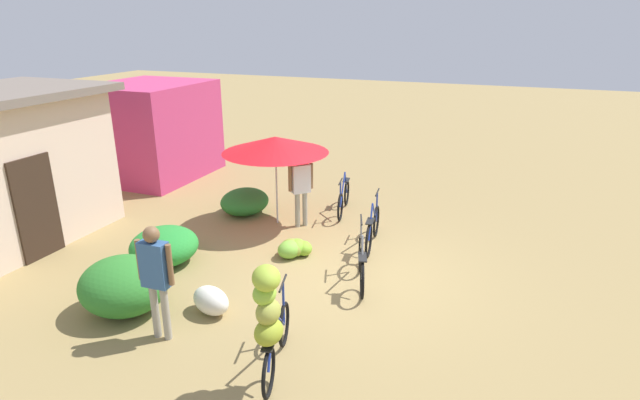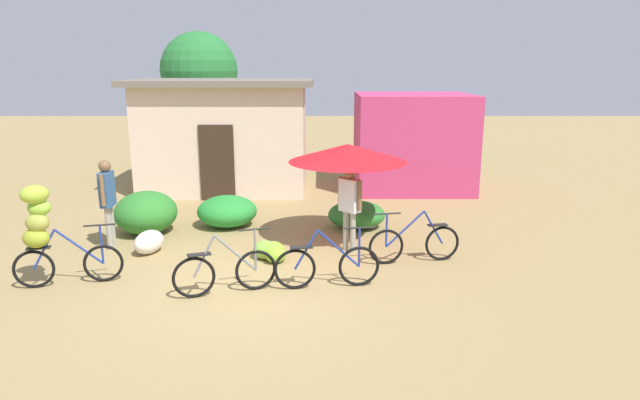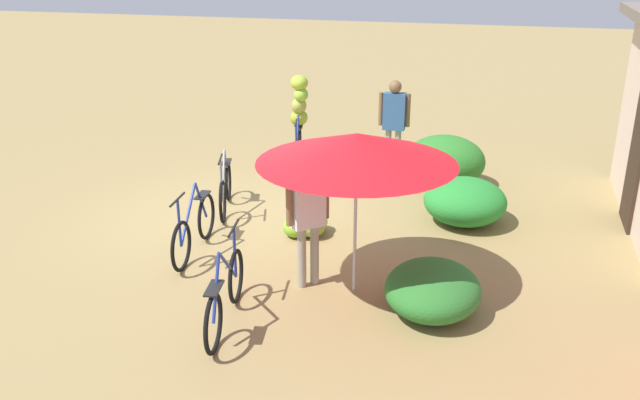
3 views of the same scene
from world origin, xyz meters
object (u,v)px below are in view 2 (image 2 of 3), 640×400
Objects in this scene: tree_behind_building at (200,71)px; banana_pile_on_ground at (272,251)px; bicycle_center_loaded at (328,266)px; person_vendor at (350,201)px; bicycle_by_shop at (415,243)px; produce_sack at (150,242)px; building_low at (225,135)px; shop_pink at (413,142)px; bicycle_leftmost at (45,228)px; person_bystander at (108,194)px; market_umbrella at (348,153)px; bicycle_near_pile at (226,272)px.

tree_behind_building is 9.80m from banana_pile_on_ground.
bicycle_center_loaded is 1.94m from person_vendor.
produce_sack is (-4.98, 0.50, -0.14)m from bicycle_by_shop.
person_vendor is at bearing -58.77° from building_low.
tree_behind_building is 9.71m from person_vendor.
tree_behind_building is 11.25m from bicycle_center_loaded.
tree_behind_building reaches higher than building_low.
person_vendor is at bearing -110.42° from shop_pink.
bicycle_leftmost is at bearing -133.83° from shop_pink.
bicycle_leftmost is 0.99× the size of bicycle_center_loaded.
bicycle_by_shop is (5.64, -8.91, -2.91)m from tree_behind_building.
person_bystander is (0.29, 1.92, 0.09)m from bicycle_leftmost.
shop_pink is at bearing 67.24° from market_umbrella.
bicycle_center_loaded is at bearing -104.02° from person_vendor.
shop_pink is at bearing 43.97° from produce_sack.
market_umbrella is at bearing 79.81° from bicycle_center_loaded.
building_low is 3.62m from tree_behind_building.
banana_pile_on_ground is at bearing -12.01° from person_bystander.
bicycle_leftmost reaches higher than banana_pile_on_ground.
shop_pink is at bearing 38.73° from person_bystander.
bicycle_by_shop is at bearing 36.30° from bicycle_center_loaded.
tree_behind_building is 2.76× the size of person_vendor.
building_low is 7.52m from bicycle_by_shop.
market_umbrella is 4.72m from person_bystander.
market_umbrella is 3.34× the size of produce_sack.
tree_behind_building is 2.69× the size of bicycle_leftmost.
building_low is 7.58m from bicycle_near_pile.
tree_behind_building is (-6.58, 2.70, 1.92)m from shop_pink.
building_low is 2.94× the size of bicycle_by_shop.
building_low is 5.35m from shop_pink.
bicycle_by_shop is at bearing -2.67° from banana_pile_on_ground.
shop_pink is at bearing 59.72° from banana_pile_on_ground.
bicycle_center_loaded is at bearing -25.07° from person_bystander.
tree_behind_building is (-1.24, 2.94, 1.70)m from building_low.
person_bystander is (-4.22, 1.97, 0.71)m from bicycle_center_loaded.
produce_sack is at bearing -96.05° from building_low.
building_low is at bearing 126.41° from bicycle_by_shop.
bicycle_near_pile is at bearing -47.04° from produce_sack.
produce_sack is (-5.92, -5.71, -1.13)m from shop_pink.
tree_behind_building is 9.04m from market_umbrella.
shop_pink reaches higher than market_umbrella.
person_bystander reaches higher than person_vendor.
bicycle_near_pile is at bearing -76.66° from tree_behind_building.
produce_sack is 3.91m from person_vendor.
bicycle_by_shop is 2.63m from banana_pile_on_ground.
person_bystander is (-4.64, -0.39, -0.75)m from market_umbrella.
bicycle_near_pile is (2.91, -0.30, -0.62)m from bicycle_leftmost.
market_umbrella reaches higher than banana_pile_on_ground.
banana_pile_on_ground is 0.45× the size of person_bystander.
produce_sack is (-3.81, -0.69, -1.61)m from market_umbrella.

